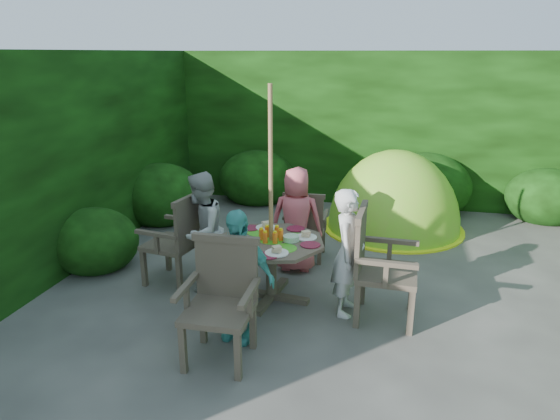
% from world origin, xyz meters
% --- Properties ---
extents(ground, '(60.00, 60.00, 0.00)m').
position_xyz_m(ground, '(0.00, 0.00, 0.00)').
color(ground, '#42413B').
rests_on(ground, ground).
extents(hedge_enclosure, '(9.00, 9.00, 2.50)m').
position_xyz_m(hedge_enclosure, '(0.00, 1.33, 1.25)').
color(hedge_enclosure, black).
rests_on(hedge_enclosure, ground).
extents(patio_table, '(1.26, 1.26, 0.78)m').
position_xyz_m(patio_table, '(-1.07, -0.13, 0.55)').
color(patio_table, '#3D3328').
rests_on(patio_table, ground).
extents(parasol_pole, '(0.05, 0.05, 2.20)m').
position_xyz_m(parasol_pole, '(-1.08, -0.13, 1.10)').
color(parasol_pole, brown).
rests_on(parasol_pole, ground).
extents(garden_chair_right, '(0.59, 0.65, 1.05)m').
position_xyz_m(garden_chair_right, '(0.00, -0.27, 0.56)').
color(garden_chair_right, '#3D3328').
rests_on(garden_chair_right, ground).
extents(garden_chair_left, '(0.61, 0.67, 0.99)m').
position_xyz_m(garden_chair_left, '(-2.16, 0.01, 0.53)').
color(garden_chair_left, '#3D3328').
rests_on(garden_chair_left, ground).
extents(garden_chair_back, '(0.53, 0.47, 0.86)m').
position_xyz_m(garden_chair_back, '(-0.92, 0.97, 0.46)').
color(garden_chair_back, '#3D3328').
rests_on(garden_chair_back, ground).
extents(garden_chair_front, '(0.60, 0.54, 0.98)m').
position_xyz_m(garden_chair_front, '(-1.23, -1.21, 0.53)').
color(garden_chair_front, '#3D3328').
rests_on(garden_chair_front, ground).
extents(child_right, '(0.34, 0.49, 1.26)m').
position_xyz_m(child_right, '(-0.28, -0.23, 0.63)').
color(child_right, silver).
rests_on(child_right, ground).
extents(child_left, '(0.49, 0.63, 1.29)m').
position_xyz_m(child_left, '(-1.87, -0.02, 0.64)').
color(child_left, '#A1A19C').
rests_on(child_left, ground).
extents(child_back, '(0.63, 0.43, 1.24)m').
position_xyz_m(child_back, '(-0.97, 0.67, 0.62)').
color(child_back, '#D55861').
rests_on(child_back, ground).
extents(child_front, '(0.76, 0.45, 1.22)m').
position_xyz_m(child_front, '(-1.18, -0.92, 0.61)').
color(child_front, '#4AADA3').
rests_on(child_front, ground).
extents(dome_tent, '(2.03, 2.03, 2.32)m').
position_xyz_m(dome_tent, '(0.13, 2.39, 0.00)').
color(dome_tent, '#7ED529').
rests_on(dome_tent, ground).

